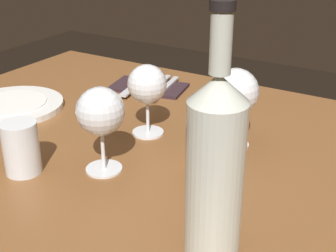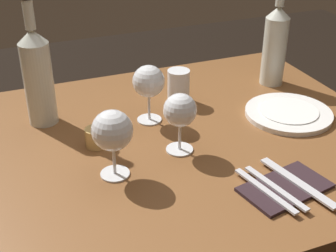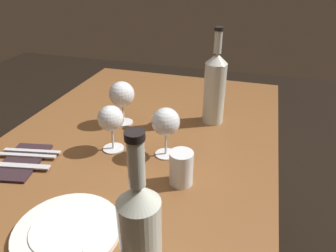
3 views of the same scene
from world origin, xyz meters
name	(u,v)px [view 2 (image 2 of 3)]	position (x,y,z in m)	size (l,w,h in m)	color
dining_table	(142,176)	(0.00, 0.00, 0.65)	(1.30, 0.90, 0.74)	brown
wine_glass_left	(112,132)	(-0.09, -0.09, 0.85)	(0.09, 0.09, 0.16)	white
wine_glass_right	(149,82)	(0.06, 0.12, 0.85)	(0.08, 0.08, 0.16)	white
wine_glass_centre	(180,111)	(0.08, -0.05, 0.85)	(0.08, 0.08, 0.15)	white
wine_bottle	(38,75)	(-0.20, 0.21, 0.87)	(0.08, 0.08, 0.34)	silver
wine_bottle_second	(275,43)	(0.50, 0.21, 0.87)	(0.07, 0.07, 0.33)	silver
water_tumbler	(178,88)	(0.18, 0.20, 0.78)	(0.06, 0.06, 0.10)	white
votive_candle	(96,138)	(-0.10, 0.04, 0.76)	(0.05, 0.05, 0.07)	#DBB266
dinner_plate	(288,113)	(0.43, 0.00, 0.75)	(0.24, 0.24, 0.02)	white
folded_napkin	(285,188)	(0.23, -0.28, 0.74)	(0.21, 0.14, 0.01)	#2D1E23
fork_inner	(275,188)	(0.20, -0.28, 0.75)	(0.05, 0.18, 0.00)	silver
fork_outer	(265,190)	(0.18, -0.28, 0.75)	(0.05, 0.18, 0.00)	silver
table_knife	(297,182)	(0.26, -0.28, 0.75)	(0.06, 0.21, 0.00)	silver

